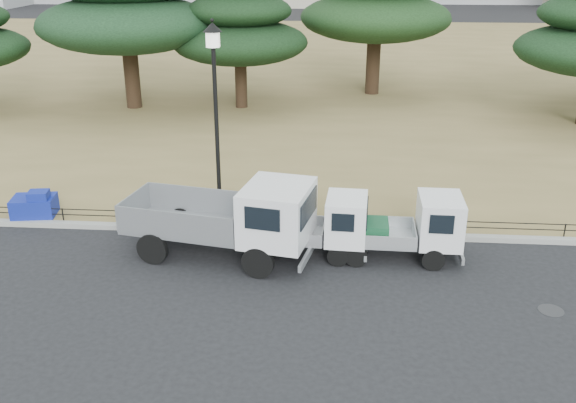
# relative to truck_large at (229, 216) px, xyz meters

# --- Properties ---
(ground) EXTENTS (220.00, 220.00, 0.00)m
(ground) POSITION_rel_truck_large_xyz_m (1.52, -1.02, -1.23)
(ground) COLOR black
(lawn) EXTENTS (120.00, 56.00, 0.15)m
(lawn) POSITION_rel_truck_large_xyz_m (1.52, 29.58, -1.16)
(lawn) COLOR olive
(lawn) RESTS_ON ground
(curb) EXTENTS (120.00, 0.25, 0.16)m
(curb) POSITION_rel_truck_large_xyz_m (1.52, 1.58, -1.15)
(curb) COLOR gray
(curb) RESTS_ON ground
(truck_large) EXTENTS (5.37, 2.92, 2.22)m
(truck_large) POSITION_rel_truck_large_xyz_m (0.00, 0.00, 0.00)
(truck_large) COLOR black
(truck_large) RESTS_ON ground
(truck_kei_front) EXTENTS (3.36, 1.60, 1.74)m
(truck_kei_front) POSITION_rel_truck_large_xyz_m (2.36, 0.35, -0.37)
(truck_kei_front) COLOR black
(truck_kei_front) RESTS_ON ground
(truck_kei_rear) EXTENTS (3.48, 1.57, 1.81)m
(truck_kei_rear) POSITION_rel_truck_large_xyz_m (4.81, 0.32, -0.33)
(truck_kei_rear) COLOR black
(truck_kei_rear) RESTS_ON ground
(street_lamp) EXTENTS (0.53, 0.53, 5.95)m
(street_lamp) POSITION_rel_truck_large_xyz_m (-0.61, 1.88, 2.94)
(street_lamp) COLOR black
(street_lamp) RESTS_ON lawn
(pipe_fence) EXTENTS (38.00, 0.04, 0.40)m
(pipe_fence) POSITION_rel_truck_large_xyz_m (1.52, 1.73, -0.79)
(pipe_fence) COLOR black
(pipe_fence) RESTS_ON lawn
(tarp_pile) EXTENTS (1.42, 1.13, 0.86)m
(tarp_pile) POSITION_rel_truck_large_xyz_m (-6.51, 2.07, -0.74)
(tarp_pile) COLOR #132397
(tarp_pile) RESTS_ON lawn
(manhole) EXTENTS (0.60, 0.60, 0.01)m
(manhole) POSITION_rel_truck_large_xyz_m (8.02, -2.22, -1.23)
(manhole) COLOR #2D2D30
(manhole) RESTS_ON ground
(pine_west_near) EXTENTS (8.84, 8.84, 8.84)m
(pine_west_near) POSITION_rel_truck_large_xyz_m (-7.75, 16.43, 4.02)
(pine_west_near) COLOR black
(pine_west_near) RESTS_ON lawn
(pine_center_left) EXTENTS (6.86, 6.86, 6.98)m
(pine_center_left) POSITION_rel_truck_large_xyz_m (-2.16, 16.88, 2.95)
(pine_center_left) COLOR black
(pine_center_left) RESTS_ON lawn
(pine_center_right) EXTENTS (8.23, 8.23, 8.74)m
(pine_center_right) POSITION_rel_truck_large_xyz_m (4.76, 20.77, 3.98)
(pine_center_right) COLOR black
(pine_center_right) RESTS_ON lawn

